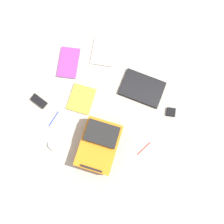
{
  "coord_description": "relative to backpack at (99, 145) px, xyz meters",
  "views": [
    {
      "loc": [
        -0.19,
        0.38,
        2.12
      ],
      "look_at": [
        -0.04,
        0.03,
        0.02
      ],
      "focal_mm": 41.22,
      "sensor_mm": 36.0,
      "label": 1
    }
  ],
  "objects": [
    {
      "name": "backpack",
      "position": [
        0.0,
        0.0,
        0.0
      ],
      "size": [
        0.32,
        0.42,
        0.21
      ],
      "color": "orange",
      "rests_on": "ground_plane"
    },
    {
      "name": "pen_blue",
      "position": [
        -0.34,
        -0.11,
        -0.09
      ],
      "size": [
        0.07,
        0.14,
        0.01
      ],
      "primitive_type": "cylinder",
      "rotation": [
        1.57,
        0.0,
        2.72
      ],
      "color": "red",
      "rests_on": "ground_plane"
    },
    {
      "name": "pen_black",
      "position": [
        0.44,
        -0.05,
        -0.09
      ],
      "size": [
        0.03,
        0.15,
        0.01
      ],
      "primitive_type": "cylinder",
      "rotation": [
        1.57,
        0.0,
        -0.14
      ],
      "color": "#1933B2",
      "rests_on": "ground_plane"
    },
    {
      "name": "book_manual",
      "position": [
        0.53,
        -0.54,
        -0.08
      ],
      "size": [
        0.24,
        0.31,
        0.02
      ],
      "color": "silver",
      "rests_on": "ground_plane"
    },
    {
      "name": "earbud_pouch",
      "position": [
        -0.44,
        -0.48,
        -0.08
      ],
      "size": [
        0.09,
        0.09,
        0.03
      ],
      "primitive_type": "cube",
      "rotation": [
        0.0,
        0.0,
        0.26
      ],
      "color": "black",
      "rests_on": "ground_plane"
    },
    {
      "name": "ground_plane",
      "position": [
        0.06,
        -0.32,
        -0.09
      ],
      "size": [
        3.86,
        3.86,
        0.0
      ],
      "primitive_type": "plane",
      "color": "gray"
    },
    {
      "name": "book_red",
      "position": [
        0.29,
        -0.76,
        -0.08
      ],
      "size": [
        0.25,
        0.3,
        0.02
      ],
      "color": "silver",
      "rests_on": "ground_plane"
    },
    {
      "name": "power_brick",
      "position": [
        0.62,
        -0.14,
        -0.08
      ],
      "size": [
        0.15,
        0.09,
        0.03
      ],
      "primitive_type": "cube",
      "rotation": [
        0.0,
        0.0,
        4.47
      ],
      "color": "black",
      "rests_on": "ground_plane"
    },
    {
      "name": "book_comic",
      "position": [
        0.29,
        -0.29,
        -0.08
      ],
      "size": [
        0.22,
        0.25,
        0.02
      ],
      "color": "silver",
      "rests_on": "ground_plane"
    },
    {
      "name": "laptop",
      "position": [
        -0.14,
        -0.58,
        -0.08
      ],
      "size": [
        0.36,
        0.25,
        0.03
      ],
      "color": "black",
      "rests_on": "ground_plane"
    },
    {
      "name": "computer_mouse",
      "position": [
        0.35,
        0.16,
        -0.07
      ],
      "size": [
        0.11,
        0.08,
        0.04
      ],
      "primitive_type": "ellipsoid",
      "rotation": [
        0.0,
        0.0,
        1.36
      ],
      "color": "silver",
      "rests_on": "ground_plane"
    }
  ]
}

